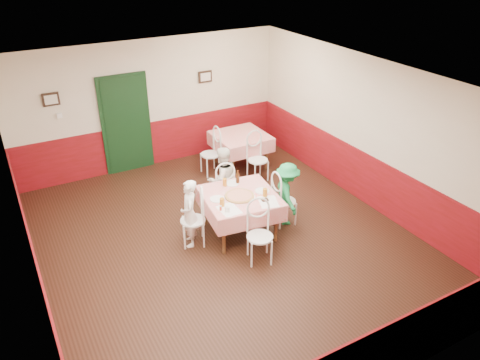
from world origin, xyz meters
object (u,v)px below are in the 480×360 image
chair_left (193,220)px  diner_right (287,194)px  second_table (241,151)px  chair_far (223,188)px  glass_c (225,182)px  chair_second_b (258,160)px  chair_right (284,201)px  pizza (240,196)px  main_table (240,214)px  chair_near (260,237)px  wallet (265,200)px  glass_a (222,202)px  beer_bottle (238,178)px  chair_second_a (210,154)px  glass_b (265,192)px  diner_far (222,179)px  diner_left (189,213)px

chair_left → diner_right: (1.74, -0.22, 0.14)m
second_table → chair_far: (-1.20, -1.49, 0.08)m
chair_far → glass_c: 0.59m
chair_second_b → second_table: bearing=90.2°
second_table → chair_second_b: 0.75m
chair_right → pizza: 0.93m
chair_left → chair_right: (1.69, -0.22, 0.00)m
main_table → chair_left: (-0.84, 0.11, 0.08)m
main_table → chair_right: chair_right is taller
glass_c → diner_right: size_ratio=0.12×
chair_left → pizza: bearing=99.8°
chair_near → pizza: (0.08, 0.81, 0.33)m
second_table → wallet: wallet is taller
main_table → glass_a: size_ratio=8.63×
chair_left → chair_right: same height
chair_left → glass_c: (0.77, 0.31, 0.38)m
chair_right → beer_bottle: bearing=58.2°
chair_second_a → glass_b: glass_b is taller
second_table → diner_far: bearing=-129.7°
pizza → chair_second_b: bearing=50.4°
chair_right → diner_left: bearing=87.1°
chair_second_a → glass_b: (-0.21, -2.57, 0.38)m
chair_near → diner_left: diner_left is taller
main_table → chair_near: (-0.11, -0.84, 0.08)m
glass_a → chair_second_b: bearing=45.3°
pizza → beer_bottle: 0.48m
pizza → diner_left: (-0.86, 0.15, -0.18)m
chair_left → beer_bottle: (1.01, 0.28, 0.43)m
glass_b → wallet: 0.15m
wallet → diner_left: size_ratio=0.09×
chair_second_b → diner_left: 2.65m
second_table → wallet: 2.90m
chair_far → diner_far: 0.19m
second_table → chair_far: 1.91m
chair_second_a → pizza: (-0.59, -2.37, 0.33)m
diner_far → pizza: bearing=74.8°
main_table → chair_second_b: 2.05m
glass_b → beer_bottle: bearing=106.6°
chair_second_b → pizza: size_ratio=1.82×
beer_bottle → diner_left: 1.13m
main_table → second_table: (1.31, 2.33, 0.00)m
chair_right → chair_near: size_ratio=1.00×
second_table → diner_left: (-2.20, -2.22, 0.23)m
glass_b → chair_far: bearing=102.7°
chair_far → glass_c: bearing=79.8°
chair_right → wallet: 0.70m
second_table → chair_left: (-2.15, -2.22, 0.08)m
chair_second_b → chair_near: bearing=-120.1°
second_table → glass_c: glass_c is taller
main_table → chair_near: size_ratio=1.36×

